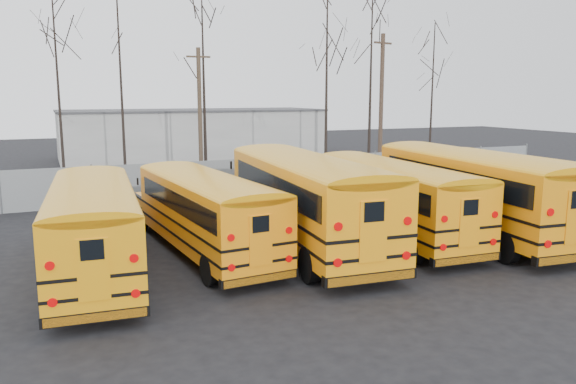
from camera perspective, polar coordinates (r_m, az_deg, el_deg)
name	(u,v)px	position (r m, az deg, el deg)	size (l,w,h in m)	color
ground	(363,251)	(19.90, 7.67, -5.95)	(120.00, 120.00, 0.00)	black
fence	(248,177)	(30.37, -4.05, 1.52)	(40.00, 0.04, 2.00)	gray
distant_building	(193,134)	(49.93, -9.61, 5.83)	(22.00, 8.00, 4.00)	beige
bus_a	(93,220)	(17.76, -19.21, -2.72)	(3.19, 10.49, 2.89)	black
bus_b	(204,206)	(19.26, -8.56, -1.44)	(3.15, 10.25, 2.83)	black
bus_c	(303,192)	(19.92, 1.57, -0.04)	(3.70, 12.19, 3.36)	black
bus_d	(390,192)	(21.59, 10.35, -0.04)	(3.11, 10.75, 2.97)	black
bus_e	(469,185)	(22.86, 17.93, 0.72)	(3.82, 12.09, 3.33)	black
bus_f	(514,180)	(26.67, 21.97, 1.10)	(2.76, 10.23, 2.84)	black
utility_pole_left	(200,114)	(34.96, -8.94, 7.79)	(1.46, 0.25, 8.18)	#463728
utility_pole_right	(381,102)	(40.46, 9.45, 9.04)	(1.67, 0.57, 9.55)	#463427
tree_1	(58,88)	(31.90, -22.31, 9.79)	(0.26, 0.26, 11.51)	black
tree_2	(121,79)	(33.63, -16.63, 10.99)	(0.26, 0.26, 12.58)	black
tree_3	(204,93)	(35.17, -8.53, 9.91)	(0.26, 0.26, 10.98)	black
tree_4	(326,85)	(34.90, 3.93, 10.82)	(0.26, 0.26, 11.97)	black
tree_5	(370,87)	(38.84, 8.37, 10.49)	(0.26, 0.26, 11.77)	black
tree_6	(432,101)	(39.06, 14.39, 8.98)	(0.26, 0.26, 10.00)	black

